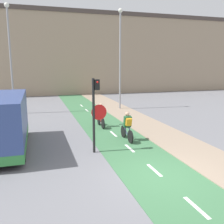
# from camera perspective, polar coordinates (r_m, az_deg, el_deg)

# --- Properties ---
(ground_plane) EXTENTS (120.00, 120.00, 0.00)m
(ground_plane) POSITION_cam_1_polar(r_m,az_deg,el_deg) (9.00, 11.11, -14.27)
(ground_plane) COLOR slate
(bike_lane) EXTENTS (2.79, 60.00, 0.02)m
(bike_lane) POSITION_cam_1_polar(r_m,az_deg,el_deg) (9.01, 11.09, -14.19)
(bike_lane) COLOR #3D7047
(bike_lane) RESTS_ON ground_plane
(sidewalk_strip) EXTENTS (2.40, 60.00, 0.05)m
(sidewalk_strip) POSITION_cam_1_polar(r_m,az_deg,el_deg) (10.39, 24.12, -11.39)
(sidewalk_strip) COLOR gray
(sidewalk_strip) RESTS_ON ground_plane
(building_row_background) EXTENTS (60.00, 5.20, 10.32)m
(building_row_background) POSITION_cam_1_polar(r_m,az_deg,el_deg) (33.92, -10.53, 13.01)
(building_row_background) COLOR gray
(building_row_background) RESTS_ON ground_plane
(traffic_light_pole) EXTENTS (0.67, 0.25, 3.22)m
(traffic_light_pole) POSITION_cam_1_polar(r_m,az_deg,el_deg) (10.59, -3.79, 1.06)
(traffic_light_pole) COLOR black
(traffic_light_pole) RESTS_ON ground_plane
(street_lamp_far) EXTENTS (0.36, 0.36, 8.16)m
(street_lamp_far) POSITION_cam_1_polar(r_m,az_deg,el_deg) (20.56, -22.30, 13.10)
(street_lamp_far) COLOR gray
(street_lamp_far) RESTS_ON ground_plane
(street_lamp_sidewalk) EXTENTS (0.36, 0.36, 8.21)m
(street_lamp_sidewalk) POSITION_cam_1_polar(r_m,az_deg,el_deg) (21.22, 1.88, 13.85)
(street_lamp_sidewalk) COLOR gray
(street_lamp_sidewalk) RESTS_ON ground_plane
(cyclist_near) EXTENTS (0.46, 1.66, 1.48)m
(cyclist_near) POSITION_cam_1_polar(r_m,az_deg,el_deg) (12.51, 3.51, -3.44)
(cyclist_near) COLOR black
(cyclist_near) RESTS_ON ground_plane
(cyclist_far) EXTENTS (0.46, 1.62, 1.47)m
(cyclist_far) POSITION_cam_1_polar(r_m,az_deg,el_deg) (15.21, -2.55, -1.02)
(cyclist_far) COLOR black
(cyclist_far) RESTS_ON ground_plane
(van) EXTENTS (1.98, 5.39, 2.46)m
(van) POSITION_cam_1_polar(r_m,az_deg,el_deg) (12.09, -23.82, -2.42)
(van) COLOR #334784
(van) RESTS_ON ground_plane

